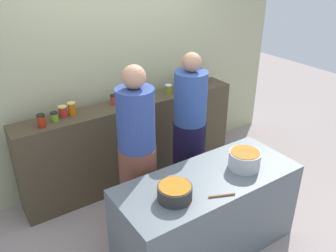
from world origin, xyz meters
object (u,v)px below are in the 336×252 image
Objects in this scene: cooking_pot_center at (244,160)px; cooking_pot_left at (175,192)px; preserve_jar_3 at (72,109)px; preserve_jar_6 at (140,95)px; preserve_jar_11 at (193,80)px; preserve_jar_7 at (148,92)px; preserve_jar_10 at (187,82)px; cook_with_tongs at (138,162)px; preserve_jar_2 at (63,111)px; preserve_jar_12 at (206,79)px; preserve_jar_4 at (114,100)px; wooden_spoon at (222,195)px; preserve_jar_0 at (41,121)px; cook_in_cap at (190,135)px; preserve_jar_9 at (181,88)px; preserve_jar_1 at (54,117)px; preserve_jar_5 at (125,98)px; preserve_jar_8 at (169,89)px.

cooking_pot_left is at bearing -178.56° from cooking_pot_center.
cooking_pot_center is at bearing -54.93° from preserve_jar_3.
preserve_jar_6 is 0.87× the size of preserve_jar_11.
preserve_jar_7 is at bearing 94.17° from cooking_pot_center.
preserve_jar_10 is 0.07× the size of cook_with_tongs.
preserve_jar_12 is at bearing -0.20° from preserve_jar_2.
cooking_pot_center is (0.57, -1.51, -0.21)m from preserve_jar_4.
wooden_spoon is at bearing -70.65° from preserve_jar_3.
preserve_jar_11 is at bearing 3.87° from preserve_jar_0.
preserve_jar_2 is 0.07× the size of cook_in_cap.
preserve_jar_2 is 0.58m from preserve_jar_4.
preserve_jar_9 is 0.75× the size of preserve_jar_11.
preserve_jar_0 reaches higher than wooden_spoon.
cook_with_tongs is (-1.51, -0.84, -0.30)m from preserve_jar_12.
cooking_pot_center is (1.05, -1.50, -0.22)m from preserve_jar_3.
preserve_jar_1 is 0.89× the size of preserve_jar_6.
wooden_spoon is (-0.74, -1.60, -0.27)m from preserve_jar_9.
cook_in_cap is at bearing -79.58° from preserve_jar_7.
preserve_jar_4 is at bearing -179.11° from preserve_jar_11.
preserve_jar_6 is at bearing 99.85° from cooking_pot_center.
preserve_jar_12 reaches higher than preserve_jar_7.
preserve_jar_12 is (1.81, -0.00, -0.02)m from preserve_jar_3.
preserve_jar_2 is at bearing 103.27° from cooking_pot_left.
preserve_jar_12 is at bearing -1.66° from preserve_jar_7.
preserve_jar_9 is at bearing -6.11° from preserve_jar_5.
preserve_jar_5 is 1.06× the size of preserve_jar_8.
preserve_jar_2 is 1.01× the size of preserve_jar_4.
cooking_pot_center is at bearing -80.15° from preserve_jar_6.
preserve_jar_8 is 0.39× the size of cooking_pot_left.
cooking_pot_left is 0.39m from wooden_spoon.
preserve_jar_2 is at bearing 179.80° from preserve_jar_12.
cooking_pot_center is at bearing -41.13° from cook_with_tongs.
cooking_pot_left is at bearing -131.47° from preserve_jar_11.
preserve_jar_4 is (0.48, 0.01, -0.01)m from preserve_jar_3.
wooden_spoon is 0.13× the size of cook_in_cap.
preserve_jar_1 is 0.81m from preserve_jar_5.
preserve_jar_3 is 1.25× the size of preserve_jar_6.
preserve_jar_4 is 1.14m from preserve_jar_11.
preserve_jar_9 is 0.32m from preserve_jar_11.
preserve_jar_7 is (0.14, 0.07, -0.01)m from preserve_jar_6.
wooden_spoon is at bearing -67.89° from preserve_jar_2.
preserve_jar_12 is 2.18m from cooking_pot_left.
preserve_jar_1 is 0.83× the size of preserve_jar_2.
preserve_jar_3 is at bearing 177.71° from preserve_jar_5.
preserve_jar_2 is at bearing -179.59° from preserve_jar_4.
preserve_jar_5 is 0.96× the size of preserve_jar_10.
preserve_jar_5 reaches higher than preserve_jar_6.
preserve_jar_7 is at bearing -179.74° from preserve_jar_11.
preserve_jar_1 is 0.06× the size of cook_in_cap.
preserve_jar_7 is (1.15, 0.08, 0.00)m from preserve_jar_1.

